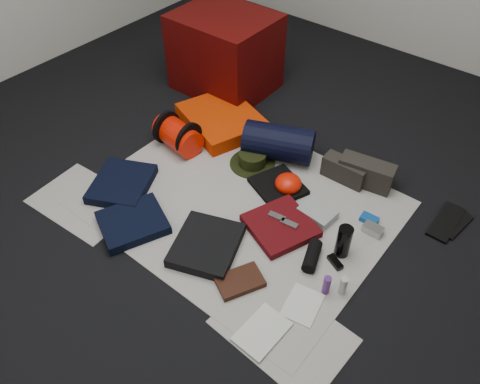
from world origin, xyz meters
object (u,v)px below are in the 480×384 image
Objects in this scene: compact_camera at (373,229)px; paperback_book at (240,281)px; red_cabinet at (225,53)px; water_bottle at (344,241)px; stuff_sack at (178,135)px; sleeping_pad at (222,119)px; navy_duffel at (278,143)px.

compact_camera reaches higher than paperback_book.
compact_camera is (1.55, -0.62, -0.25)m from red_cabinet.
stuff_sack is at bearing 175.37° from water_bottle.
compact_camera is 0.78m from paperback_book.
navy_duffel is (0.49, -0.03, 0.06)m from sleeping_pad.
paperback_book is (0.97, -0.57, -0.07)m from stuff_sack.
red_cabinet is at bearing 159.25° from paperback_book.
sleeping_pad is 1.29m from paperback_book.
water_bottle is at bearing -4.63° from stuff_sack.
water_bottle is (0.70, -0.42, -0.02)m from navy_duffel.
red_cabinet reaches higher than water_bottle.
stuff_sack is 1.32m from compact_camera.
compact_camera is at bearing 90.53° from paperback_book.
compact_camera is (0.06, 0.23, -0.07)m from water_bottle.
stuff_sack is at bearing -175.06° from compact_camera.
stuff_sack is 1.38× the size of paperback_book.
stuff_sack reaches higher than sleeping_pad.
navy_duffel is at bearing 141.86° from paperback_book.
paperback_book is at bearing -121.52° from water_bottle.
red_cabinet is 3.00× the size of paperback_book.
stuff_sack reaches higher than compact_camera.
red_cabinet is 1.69m from compact_camera.
stuff_sack is at bearing -73.21° from red_cabinet.
red_cabinet is 1.57× the size of navy_duffel.
sleeping_pad is 1.27m from compact_camera.
water_bottle is at bearing -20.69° from sleeping_pad.
red_cabinet is 2.17× the size of stuff_sack.
red_cabinet is at bearing 157.54° from compact_camera.
navy_duffel is 1.91× the size of paperback_book.
sleeping_pad is at bearing -53.67° from red_cabinet.
compact_camera is (0.76, -0.19, -0.09)m from navy_duffel.
red_cabinet reaches higher than navy_duffel.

